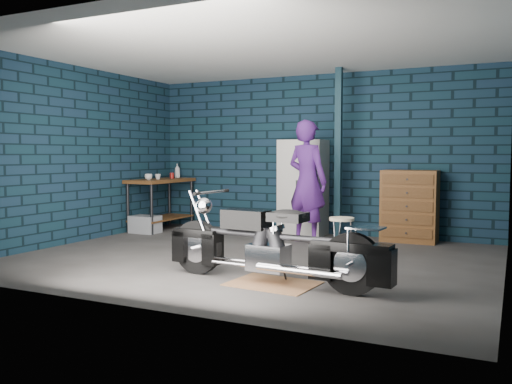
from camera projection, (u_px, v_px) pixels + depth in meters
ground at (252, 258)px, 7.07m from camera, size 6.00×6.00×0.00m
room_walls at (270, 114)px, 7.43m from camera, size 6.02×5.01×2.71m
support_post at (338, 154)px, 8.49m from camera, size 0.10×0.10×2.70m
workbench at (161, 204)px, 9.75m from camera, size 0.60×1.40×0.91m
drip_mat at (273, 284)px, 5.65m from camera, size 0.94×0.74×0.01m
motorcycle at (273, 239)px, 5.62m from camera, size 2.21×0.77×0.95m
person at (307, 182)px, 8.29m from camera, size 0.79×0.64×1.87m
storage_bin at (145, 224)px, 9.32m from camera, size 0.48×0.34×0.30m
locker at (303, 187)px, 9.08m from camera, size 0.74×0.53×1.59m
tool_chest at (409, 206)px, 8.34m from camera, size 0.83×0.46×1.11m
shop_stool at (341, 240)px, 6.77m from camera, size 0.34×0.34×0.57m
cup_a at (149, 177)px, 9.39m from camera, size 0.16×0.16×0.10m
cup_b at (158, 177)px, 9.56m from camera, size 0.11×0.11×0.10m
mug_red at (172, 176)px, 9.90m from camera, size 0.09×0.09×0.10m
bottle at (177, 171)px, 10.21m from camera, size 0.13×0.13×0.27m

